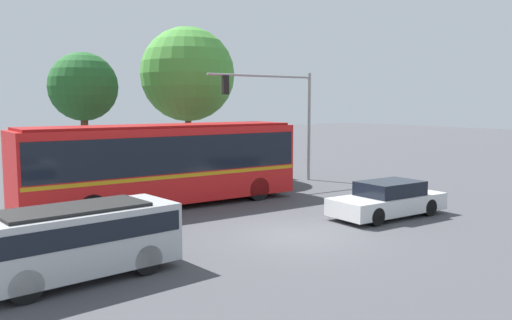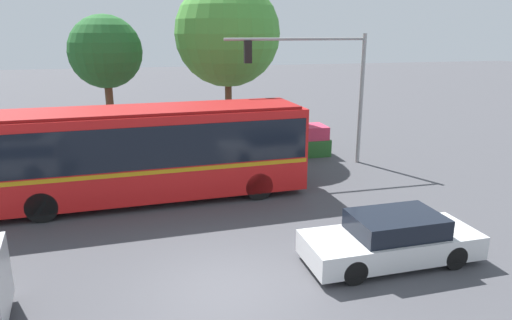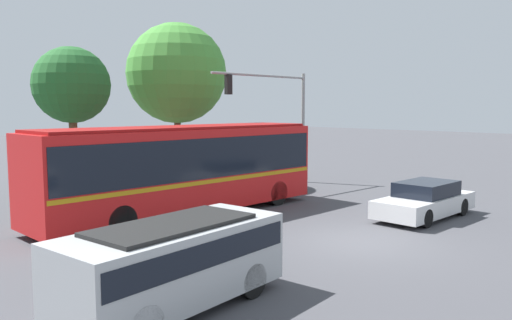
# 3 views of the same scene
# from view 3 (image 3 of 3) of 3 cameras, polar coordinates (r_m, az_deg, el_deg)

# --- Properties ---
(ground_plane) EXTENTS (140.00, 140.00, 0.00)m
(ground_plane) POSITION_cam_3_polar(r_m,az_deg,el_deg) (15.48, 11.78, -9.01)
(ground_plane) COLOR #444449
(city_bus) EXTENTS (11.48, 3.02, 3.30)m
(city_bus) POSITION_cam_3_polar(r_m,az_deg,el_deg) (18.64, -8.17, -0.55)
(city_bus) COLOR red
(city_bus) RESTS_ON ground
(sedan_foreground) EXTENTS (4.62, 1.86, 1.30)m
(sedan_foreground) POSITION_cam_3_polar(r_m,az_deg,el_deg) (19.25, 18.57, -4.38)
(sedan_foreground) COLOR silver
(sedan_foreground) RESTS_ON ground
(suv_left_lane) EXTENTS (4.93, 2.50, 1.74)m
(suv_left_lane) POSITION_cam_3_polar(r_m,az_deg,el_deg) (10.18, -9.35, -10.95)
(suv_left_lane) COLOR #B2B5B7
(suv_left_lane) RESTS_ON ground
(traffic_light_pole) EXTENTS (6.25, 0.24, 5.75)m
(traffic_light_pole) POSITION_cam_3_polar(r_m,az_deg,el_deg) (25.59, 2.75, 5.92)
(traffic_light_pole) COLOR gray
(traffic_light_pole) RESTS_ON ground
(flowering_hedge) EXTENTS (10.07, 1.46, 1.44)m
(flowering_hedge) POSITION_cam_3_polar(r_m,az_deg,el_deg) (24.47, -7.06, -1.77)
(flowering_hedge) COLOR #286028
(flowering_hedge) RESTS_ON ground
(street_tree_left) EXTENTS (3.29, 3.29, 6.59)m
(street_tree_left) POSITION_cam_3_polar(r_m,az_deg,el_deg) (23.31, -20.14, 7.88)
(street_tree_left) COLOR brown
(street_tree_left) RESTS_ON ground
(street_tree_centre) EXTENTS (5.10, 5.10, 8.26)m
(street_tree_centre) POSITION_cam_3_polar(r_m,az_deg,el_deg) (26.43, -8.96, 9.63)
(street_tree_centre) COLOR brown
(street_tree_centre) RESTS_ON ground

